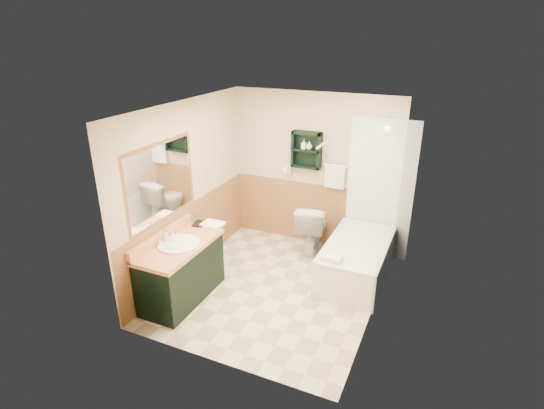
{
  "coord_description": "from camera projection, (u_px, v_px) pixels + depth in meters",
  "views": [
    {
      "loc": [
        1.93,
        -4.44,
        3.22
      ],
      "look_at": [
        -0.13,
        0.2,
        1.12
      ],
      "focal_mm": 28.0,
      "sensor_mm": 36.0,
      "label": 1
    }
  ],
  "objects": [
    {
      "name": "vanity_book",
      "position": [
        194.0,
        217.0,
        5.73
      ],
      "size": [
        0.15,
        0.05,
        0.21
      ],
      "primitive_type": "imported",
      "rotation": [
        0.0,
        0.0,
        0.19
      ],
      "color": "black",
      "rests_on": "vanity"
    },
    {
      "name": "soap_bottle_b",
      "position": [
        309.0,
        146.0,
        6.29
      ],
      "size": [
        0.1,
        0.12,
        0.09
      ],
      "primitive_type": "imported",
      "rotation": [
        0.0,
        0.0,
        0.02
      ],
      "color": "white",
      "rests_on": "wall_shelf"
    },
    {
      "name": "shower_curtain",
      "position": [
        337.0,
        191.0,
        5.85
      ],
      "size": [
        1.05,
        1.05,
        1.7
      ],
      "primitive_type": null,
      "color": "beige",
      "rests_on": "curtain_rod"
    },
    {
      "name": "right_wall",
      "position": [
        383.0,
        224.0,
        4.75
      ],
      "size": [
        0.04,
        3.0,
        2.4
      ],
      "primitive_type": "cube",
      "color": "beige",
      "rests_on": "ground"
    },
    {
      "name": "tile_back",
      "position": [
        380.0,
        190.0,
        6.16
      ],
      "size": [
        0.95,
        0.95,
        2.1
      ],
      "primitive_type": null,
      "color": "white",
      "rests_on": "back_wall"
    },
    {
      "name": "back_wall",
      "position": [
        314.0,
        171.0,
        6.53
      ],
      "size": [
        2.6,
        0.04,
        2.4
      ],
      "primitive_type": "cube",
      "color": "beige",
      "rests_on": "ground"
    },
    {
      "name": "wall_shelf",
      "position": [
        306.0,
        150.0,
        6.33
      ],
      "size": [
        0.45,
        0.15,
        0.55
      ],
      "primitive_type": "cube",
      "color": "black",
      "rests_on": "back_wall"
    },
    {
      "name": "tile_accent",
      "position": [
        396.0,
        147.0,
        5.13
      ],
      "size": [
        1.5,
        1.5,
        0.1
      ],
      "primitive_type": null,
      "color": "#14462D",
      "rests_on": "right_wall"
    },
    {
      "name": "bathtub",
      "position": [
        356.0,
        260.0,
        5.85
      ],
      "size": [
        0.8,
        1.5,
        0.54
      ],
      "primitive_type": "cube",
      "color": "white",
      "rests_on": "ground"
    },
    {
      "name": "towel_bar",
      "position": [
        336.0,
        166.0,
        6.28
      ],
      "size": [
        0.4,
        0.06,
        0.4
      ],
      "primitive_type": null,
      "color": "white",
      "rests_on": "back_wall"
    },
    {
      "name": "mirror_glass",
      "position": [
        161.0,
        182.0,
        5.14
      ],
      "size": [
        1.2,
        1.2,
        0.9
      ],
      "primitive_type": null,
      "color": "white",
      "rests_on": "left_wall"
    },
    {
      "name": "left_wall",
      "position": [
        186.0,
        190.0,
        5.74
      ],
      "size": [
        0.04,
        3.0,
        2.4
      ],
      "primitive_type": "cube",
      "color": "beige",
      "rests_on": "ground"
    },
    {
      "name": "wainscot_left",
      "position": [
        192.0,
        237.0,
        5.99
      ],
      "size": [
        2.98,
        2.98,
        1.0
      ],
      "primitive_type": null,
      "color": "#AF7547",
      "rests_on": "left_wall"
    },
    {
      "name": "mirror_frame",
      "position": [
        161.0,
        182.0,
        5.14
      ],
      "size": [
        1.3,
        1.3,
        1.0
      ],
      "primitive_type": null,
      "color": "brown",
      "rests_on": "left_wall"
    },
    {
      "name": "hair_dryer",
      "position": [
        288.0,
        169.0,
        6.6
      ],
      "size": [
        0.1,
        0.24,
        0.18
      ],
      "primitive_type": null,
      "color": "white",
      "rests_on": "back_wall"
    },
    {
      "name": "wainscot_back",
      "position": [
        312.0,
        213.0,
        6.77
      ],
      "size": [
        2.58,
        2.58,
        1.0
      ],
      "primitive_type": null,
      "color": "#AF7547",
      "rests_on": "back_wall"
    },
    {
      "name": "vanity",
      "position": [
        181.0,
        271.0,
        5.36
      ],
      "size": [
        0.59,
        1.21,
        0.77
      ],
      "primitive_type": "cube",
      "color": "black",
      "rests_on": "ground"
    },
    {
      "name": "tub_towel",
      "position": [
        332.0,
        257.0,
        5.32
      ],
      "size": [
        0.25,
        0.21,
        0.07
      ],
      "primitive_type": "cube",
      "color": "white",
      "rests_on": "bathtub"
    },
    {
      "name": "toilet",
      "position": [
        312.0,
        228.0,
        6.54
      ],
      "size": [
        0.57,
        0.85,
        0.78
      ],
      "primitive_type": "imported",
      "rotation": [
        0.0,
        0.0,
        3.31
      ],
      "color": "white",
      "rests_on": "ground"
    },
    {
      "name": "tile_right",
      "position": [
        389.0,
        211.0,
        5.45
      ],
      "size": [
        1.5,
        1.5,
        2.1
      ],
      "primitive_type": null,
      "color": "white",
      "rests_on": "right_wall"
    },
    {
      "name": "ceiling",
      "position": [
        275.0,
        106.0,
        4.78
      ],
      "size": [
        2.6,
        3.0,
        0.04
      ],
      "primitive_type": "cube",
      "color": "white",
      "rests_on": "back_wall"
    },
    {
      "name": "counter_towel",
      "position": [
        213.0,
        224.0,
        5.7
      ],
      "size": [
        0.28,
        0.22,
        0.04
      ],
      "primitive_type": "cube",
      "color": "white",
      "rests_on": "vanity"
    },
    {
      "name": "floor",
      "position": [
        275.0,
        288.0,
        5.7
      ],
      "size": [
        3.0,
        3.0,
        0.0
      ],
      "primitive_type": "plane",
      "color": "beige",
      "rests_on": "ground"
    },
    {
      "name": "soap_bottle_a",
      "position": [
        304.0,
        147.0,
        6.33
      ],
      "size": [
        0.07,
        0.14,
        0.06
      ],
      "primitive_type": "imported",
      "rotation": [
        0.0,
        0.0,
        -0.02
      ],
      "color": "white",
      "rests_on": "wall_shelf"
    },
    {
      "name": "curtain_rod",
      "position": [
        337.0,
        133.0,
        5.37
      ],
      "size": [
        0.03,
        1.6,
        0.03
      ],
      "primitive_type": "cylinder",
      "rotation": [
        1.57,
        0.0,
        0.0
      ],
      "color": "silver",
      "rests_on": "back_wall"
    }
  ]
}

